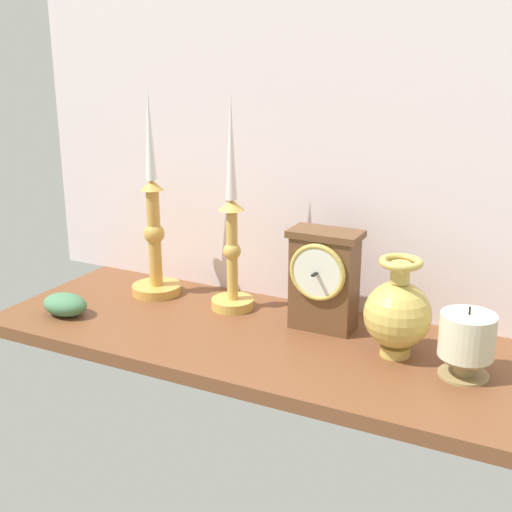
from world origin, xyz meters
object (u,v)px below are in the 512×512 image
(brass_vase_bulbous, at_px, (398,313))
(pillar_candle_front, at_px, (467,341))
(candlestick_tall_left, at_px, (232,241))
(mantel_clock, at_px, (324,279))
(candlestick_tall_center, at_px, (154,236))

(brass_vase_bulbous, xyz_separation_m, pillar_candle_front, (0.11, -0.02, -0.02))
(candlestick_tall_left, bearing_deg, mantel_clock, -3.78)
(candlestick_tall_left, height_order, brass_vase_bulbous, candlestick_tall_left)
(mantel_clock, relative_size, candlestick_tall_left, 0.44)
(mantel_clock, bearing_deg, candlestick_tall_left, 176.22)
(candlestick_tall_left, distance_m, pillar_candle_front, 0.46)
(pillar_candle_front, bearing_deg, mantel_clock, 164.60)
(brass_vase_bulbous, height_order, pillar_candle_front, brass_vase_bulbous)
(candlestick_tall_left, relative_size, brass_vase_bulbous, 2.48)
(pillar_candle_front, bearing_deg, candlestick_tall_center, 172.31)
(candlestick_tall_left, bearing_deg, candlestick_tall_center, 179.89)
(candlestick_tall_center, bearing_deg, pillar_candle_front, -7.69)
(candlestick_tall_left, bearing_deg, pillar_candle_front, -10.61)
(candlestick_tall_left, distance_m, brass_vase_bulbous, 0.34)
(candlestick_tall_left, xyz_separation_m, brass_vase_bulbous, (0.33, -0.06, -0.06))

